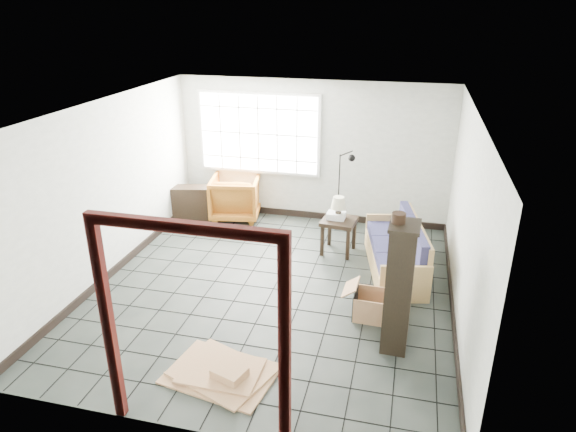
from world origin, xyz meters
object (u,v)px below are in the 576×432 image
(futon_sofa, at_px, (399,253))
(armchair, at_px, (236,195))
(side_table, at_px, (339,225))
(tall_shelf, at_px, (399,287))

(futon_sofa, height_order, armchair, armchair)
(armchair, xyz_separation_m, side_table, (2.12, -0.99, 0.03))
(armchair, height_order, side_table, armchair)
(side_table, height_order, tall_shelf, tall_shelf)
(tall_shelf, bearing_deg, armchair, 135.91)
(side_table, bearing_deg, futon_sofa, -23.00)
(armchair, xyz_separation_m, tall_shelf, (3.16, -3.34, 0.36))
(futon_sofa, height_order, side_table, futon_sofa)
(armchair, bearing_deg, futon_sofa, 145.63)
(futon_sofa, xyz_separation_m, tall_shelf, (0.04, -1.93, 0.52))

